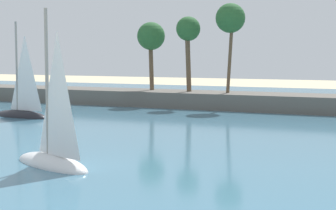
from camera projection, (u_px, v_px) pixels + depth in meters
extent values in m
cube|color=teal|center=(326.00, 118.00, 51.93)|extent=(220.00, 88.61, 0.06)
cube|color=#605B54|center=(333.00, 105.00, 55.76)|extent=(110.26, 6.00, 1.80)
cylinder|color=brown|center=(230.00, 56.00, 59.60)|extent=(0.81, 0.38, 8.07)
sphere|color=#285B2D|center=(230.00, 18.00, 59.23)|extent=(3.20, 3.20, 3.20)
cylinder|color=brown|center=(188.00, 60.00, 61.74)|extent=(0.70, 0.80, 7.05)
sphere|color=#285B2D|center=(188.00, 29.00, 61.41)|extent=(2.73, 2.73, 2.73)
cylinder|color=brown|center=(151.00, 63.00, 64.80)|extent=(0.82, 0.72, 6.34)
sphere|color=#285B2D|center=(151.00, 36.00, 64.51)|extent=(3.27, 3.27, 3.27)
ellipsoid|color=white|center=(52.00, 165.00, 29.45)|extent=(6.43, 4.05, 1.24)
cylinder|color=gray|center=(47.00, 81.00, 29.26)|extent=(0.19, 0.19, 7.73)
pyramid|color=white|center=(58.00, 93.00, 28.56)|extent=(2.65, 1.22, 6.57)
ellipsoid|color=black|center=(20.00, 117.00, 52.29)|extent=(6.88, 2.96, 1.33)
cylinder|color=gray|center=(17.00, 66.00, 52.03)|extent=(0.20, 0.20, 8.32)
pyramid|color=white|center=(25.00, 73.00, 51.47)|extent=(2.99, 0.64, 7.07)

